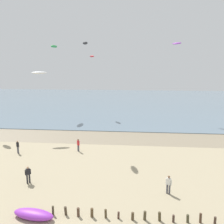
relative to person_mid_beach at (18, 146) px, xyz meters
The scene contains 13 objects.
wet_sand_strip 12.87m from the person_mid_beach, 37.59° to the left, with size 120.00×6.90×0.01m, color gray.
sea 47.39m from the person_mid_beach, 77.61° to the left, with size 160.00×70.00×0.10m, color slate.
groyne_near 20.80m from the person_mid_beach, 35.69° to the right, with size 17.06×0.35×0.75m.
person_mid_beach is the anchor object (origin of this frame).
person_by_waterline 19.80m from the person_mid_beach, 24.66° to the right, with size 0.51×0.37×1.71m.
person_left_flank 8.92m from the person_mid_beach, 57.42° to the right, with size 0.47×0.40×1.71m.
person_far_down_beach 7.76m from the person_mid_beach, 10.31° to the left, with size 0.39×0.47×1.71m.
grounded_kite 14.75m from the person_mid_beach, 59.29° to the right, with size 3.21×1.16×0.64m, color purple.
kite_aloft_0 28.42m from the person_mid_beach, 77.61° to the left, with size 2.28×0.73×0.36m, color red.
kite_aloft_1 12.32m from the person_mid_beach, 89.37° to the left, with size 2.37×0.76×0.38m, color white.
kite_aloft_2 36.06m from the person_mid_beach, 44.66° to the left, with size 2.11×0.68×0.34m, color purple.
kite_aloft_5 16.21m from the person_mid_beach, 28.99° to the left, with size 2.04×0.65×0.33m, color black.
kite_aloft_6 27.69m from the person_mid_beach, 96.02° to the left, with size 3.11×0.99×0.50m, color green.
Camera 1 is at (4.60, -11.63, 11.16)m, focal length 37.89 mm.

